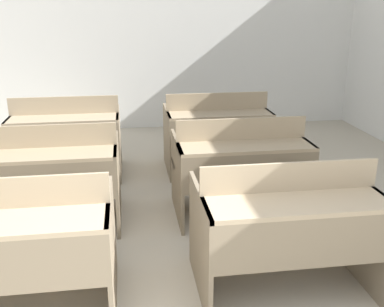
{
  "coord_description": "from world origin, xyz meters",
  "views": [
    {
      "loc": [
        -0.16,
        -1.18,
        1.86
      ],
      "look_at": [
        0.31,
        2.03,
        0.78
      ],
      "focal_mm": 42.0,
      "sensor_mm": 36.0,
      "label": 1
    }
  ],
  "objects_px": {
    "bench_second_right": "(240,165)",
    "bench_third_right": "(217,130)",
    "bench_third_left": "(67,135)",
    "bench_front_left": "(15,244)",
    "bench_second_left": "(50,174)",
    "bench_front_right": "(286,224)"
  },
  "relations": [
    {
      "from": "bench_second_right",
      "to": "bench_third_right",
      "type": "bearing_deg",
      "value": 88.82
    },
    {
      "from": "bench_second_right",
      "to": "bench_third_left",
      "type": "distance_m",
      "value": 2.07
    },
    {
      "from": "bench_front_left",
      "to": "bench_second_left",
      "type": "height_order",
      "value": "same"
    },
    {
      "from": "bench_front_left",
      "to": "bench_third_right",
      "type": "xyz_separation_m",
      "value": [
        1.72,
        2.38,
        0.0
      ]
    },
    {
      "from": "bench_third_left",
      "to": "bench_third_right",
      "type": "distance_m",
      "value": 1.69
    },
    {
      "from": "bench_third_left",
      "to": "bench_third_right",
      "type": "xyz_separation_m",
      "value": [
        1.69,
        -0.03,
        0.0
      ]
    },
    {
      "from": "bench_third_right",
      "to": "bench_third_left",
      "type": "bearing_deg",
      "value": 179.03
    },
    {
      "from": "bench_front_left",
      "to": "bench_third_right",
      "type": "distance_m",
      "value": 2.94
    },
    {
      "from": "bench_second_left",
      "to": "bench_third_left",
      "type": "xyz_separation_m",
      "value": [
        0.01,
        1.22,
        0.0
      ]
    },
    {
      "from": "bench_front_left",
      "to": "bench_front_right",
      "type": "bearing_deg",
      "value": 0.32
    },
    {
      "from": "bench_third_left",
      "to": "bench_third_right",
      "type": "bearing_deg",
      "value": -0.97
    },
    {
      "from": "bench_second_left",
      "to": "bench_third_right",
      "type": "distance_m",
      "value": 2.07
    },
    {
      "from": "bench_third_left",
      "to": "bench_third_right",
      "type": "height_order",
      "value": "same"
    },
    {
      "from": "bench_front_left",
      "to": "bench_second_right",
      "type": "height_order",
      "value": "same"
    },
    {
      "from": "bench_front_right",
      "to": "bench_second_right",
      "type": "bearing_deg",
      "value": 90.75
    },
    {
      "from": "bench_second_right",
      "to": "bench_third_right",
      "type": "xyz_separation_m",
      "value": [
        0.02,
        1.2,
        0.0
      ]
    },
    {
      "from": "bench_third_right",
      "to": "bench_front_left",
      "type": "bearing_deg",
      "value": -125.84
    },
    {
      "from": "bench_front_right",
      "to": "bench_second_left",
      "type": "bearing_deg",
      "value": 144.85
    },
    {
      "from": "bench_front_right",
      "to": "bench_third_left",
      "type": "bearing_deg",
      "value": 124.99
    },
    {
      "from": "bench_second_left",
      "to": "bench_front_right",
      "type": "bearing_deg",
      "value": -35.15
    },
    {
      "from": "bench_front_left",
      "to": "bench_third_left",
      "type": "distance_m",
      "value": 2.41
    },
    {
      "from": "bench_second_left",
      "to": "bench_third_left",
      "type": "height_order",
      "value": "same"
    }
  ]
}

